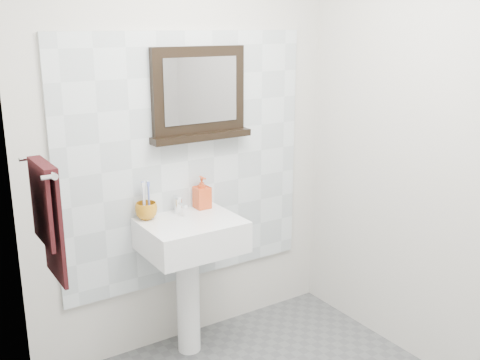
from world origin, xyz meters
The scene contains 11 objects.
back_wall centered at (0.00, 1.10, 1.25)m, with size 2.00×0.01×2.50m, color beige.
left_wall centered at (-1.00, 0.00, 1.25)m, with size 0.01×2.20×2.50m, color beige.
right_wall centered at (1.00, 0.00, 1.25)m, with size 0.01×2.20×2.50m, color beige.
splashback centered at (0.00, 1.09, 1.15)m, with size 1.60×0.02×1.50m, color silver.
pedestal_sink centered at (-0.11, 0.87, 0.68)m, with size 0.55×0.44×0.96m.
toothbrush_cup centered at (-0.31, 1.02, 0.91)m, with size 0.12×0.12×0.10m, color #BA7715.
toothbrushes centered at (-0.31, 1.02, 0.98)m, with size 0.05×0.04×0.21m.
soap_dispenser centered at (0.06, 1.02, 0.96)m, with size 0.09×0.09×0.20m, color red.
framed_mirror centered at (0.07, 1.06, 1.53)m, with size 0.63×0.11×0.54m.
towel_bar centered at (-0.95, 0.63, 1.34)m, with size 0.07×0.40×0.03m.
hand_towel centered at (-0.94, 0.63, 1.13)m, with size 0.06×0.30×0.55m.
Camera 1 is at (-1.51, -1.81, 1.93)m, focal length 42.00 mm.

